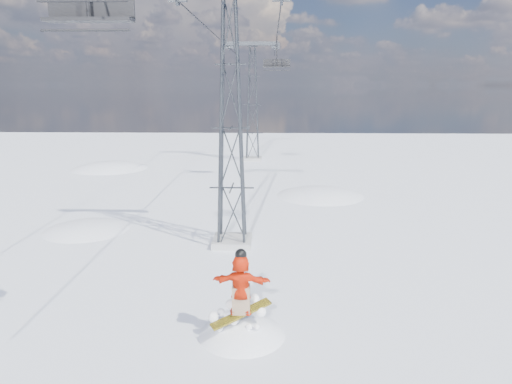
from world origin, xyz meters
TOP-DOWN VIEW (x-y plane):
  - ground at (0.00, 0.00)m, footprint 120.00×120.00m
  - snow_terrain at (-4.77, 21.24)m, footprint 39.00×37.00m
  - lift_tower_near at (0.80, 8.00)m, footprint 5.20×1.80m
  - lift_tower_far at (0.80, 33.00)m, footprint 5.20×1.80m
  - haul_cables at (0.80, 19.50)m, footprint 4.46×51.00m
  - snowboarder_jump at (1.75, -0.04)m, footprint 4.40×4.40m
  - lift_chair_near at (-1.40, -2.05)m, footprint 1.92×0.55m
  - lift_chair_mid at (3.00, 22.04)m, footprint 1.98×0.57m

SIDE VIEW (x-z plane):
  - snow_terrain at x=-4.77m, z-range -20.59..1.41m
  - snowboarder_jump at x=1.75m, z-range -5.01..1.78m
  - ground at x=0.00m, z-range 0.00..0.00m
  - lift_tower_near at x=0.80m, z-range -0.24..11.18m
  - lift_tower_far at x=0.80m, z-range -0.24..11.18m
  - lift_chair_mid at x=3.00m, z-range 7.66..10.11m
  - lift_chair_near at x=-1.40m, z-range 7.75..10.13m
  - haul_cables at x=0.80m, z-range 10.82..10.88m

